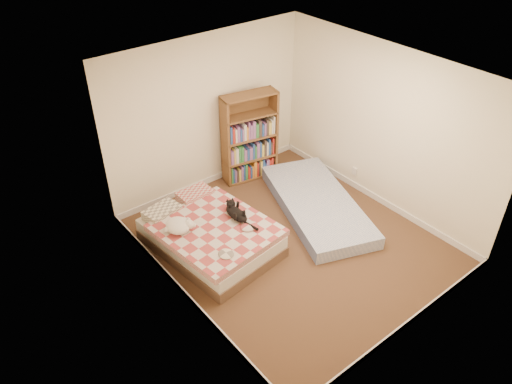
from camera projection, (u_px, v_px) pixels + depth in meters
room at (295, 171)px, 6.44m from camera, size 3.51×4.01×2.51m
bed at (209, 234)px, 6.92m from camera, size 1.49×1.94×0.48m
bookshelf at (249, 147)px, 8.23m from camera, size 0.97×0.48×1.52m
floor_mattress at (317, 204)px, 7.69m from camera, size 1.76×2.50×0.21m
black_cat at (235, 213)px, 6.86m from camera, size 0.31×0.71×0.16m
white_dog at (179, 226)px, 6.60m from camera, size 0.37×0.40×0.17m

